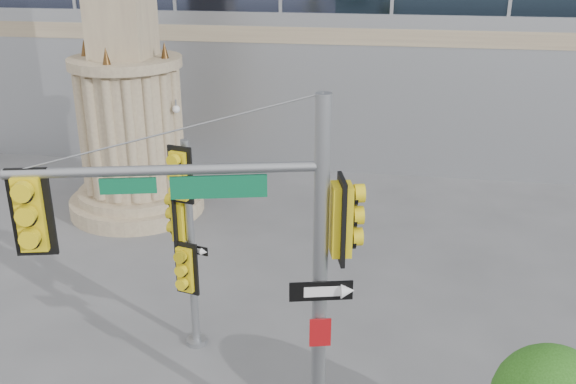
# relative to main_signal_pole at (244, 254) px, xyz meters

# --- Properties ---
(monument) EXTENTS (4.40, 4.40, 16.60)m
(monument) POSITION_rel_main_signal_pole_xyz_m (-6.13, 10.29, 1.51)
(monument) COLOR gray
(monument) RESTS_ON ground
(main_signal_pole) EXTENTS (4.93, 1.62, 6.47)m
(main_signal_pole) POSITION_rel_main_signal_pole_xyz_m (0.00, 0.00, 0.00)
(main_signal_pole) COLOR slate
(main_signal_pole) RESTS_ON ground
(secondary_signal_pole) EXTENTS (0.83, 0.73, 4.77)m
(secondary_signal_pole) POSITION_rel_main_signal_pole_xyz_m (-2.01, 3.10, -1.21)
(secondary_signal_pole) COLOR slate
(secondary_signal_pole) RESTS_ON ground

